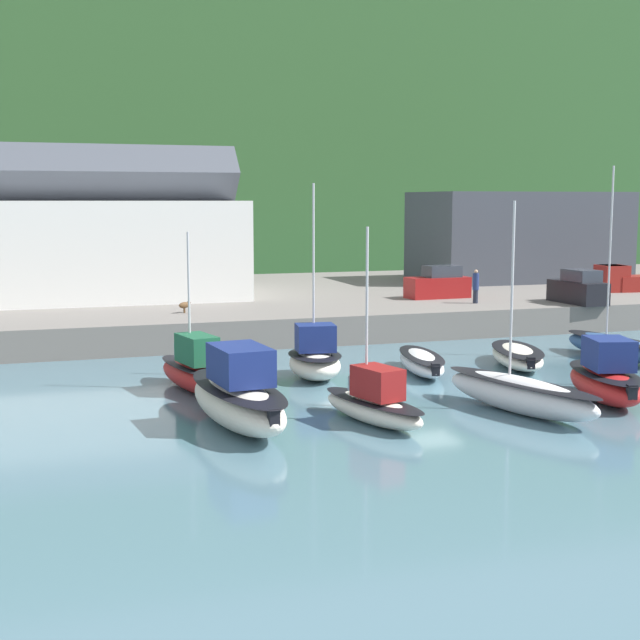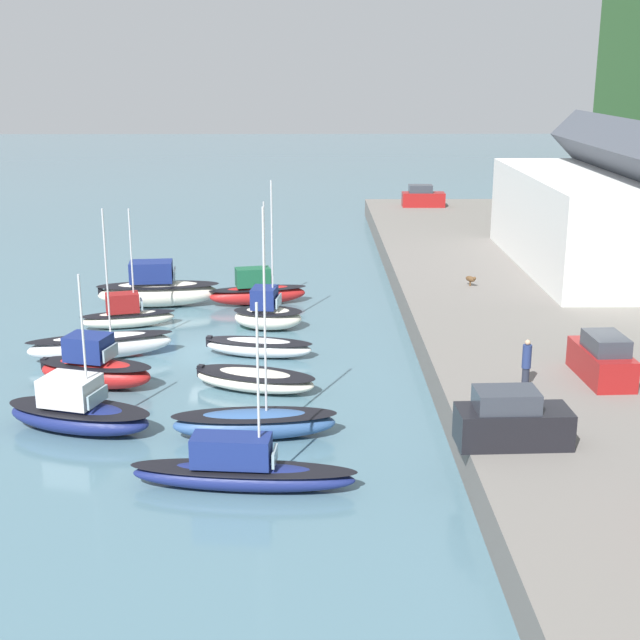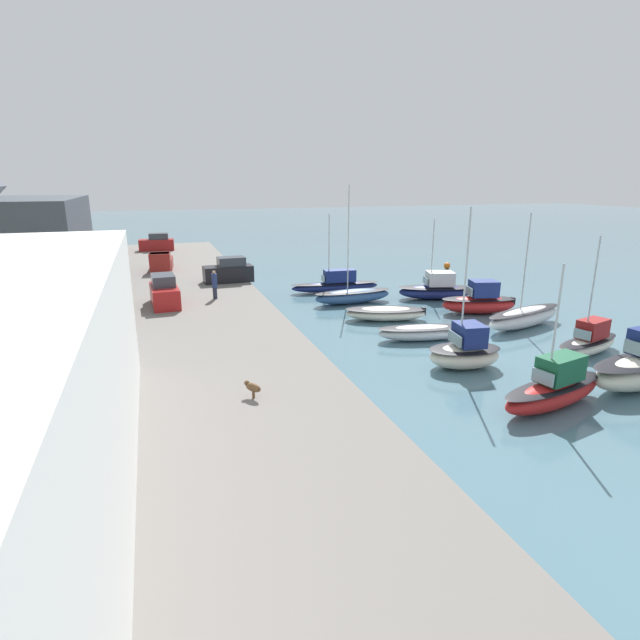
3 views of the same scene
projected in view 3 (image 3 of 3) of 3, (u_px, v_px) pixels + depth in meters
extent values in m
plane|color=slate|center=(463.00, 339.00, 33.31)|extent=(320.00, 320.00, 0.00)
cube|color=slate|center=(15.00, 375.00, 25.01)|extent=(92.97, 29.90, 1.67)
cube|color=#3D424C|center=(27.00, 241.00, 42.42)|extent=(16.44, 8.90, 7.16)
cube|color=slate|center=(83.00, 239.00, 43.77)|extent=(15.61, 0.10, 4.29)
ellipsoid|color=red|center=(553.00, 394.00, 23.22)|extent=(2.92, 6.57, 1.26)
ellipsoid|color=black|center=(554.00, 386.00, 23.10)|extent=(3.01, 6.71, 0.12)
cube|color=#195638|center=(561.00, 368.00, 23.04)|extent=(1.65, 2.43, 1.22)
cube|color=#8CA5B2|center=(543.00, 377.00, 22.47)|extent=(1.08, 0.33, 0.61)
cylinder|color=silver|center=(556.00, 326.00, 22.06)|extent=(0.10, 0.10, 5.56)
ellipsoid|color=white|center=(464.00, 356.00, 28.15)|extent=(2.86, 4.34, 1.33)
ellipsoid|color=black|center=(465.00, 349.00, 28.02)|extent=(2.96, 4.44, 0.12)
cube|color=navy|center=(469.00, 334.00, 27.84)|extent=(1.91, 1.65, 1.23)
cube|color=#8CA5B2|center=(455.00, 338.00, 27.74)|extent=(1.56, 0.32, 0.62)
cylinder|color=silver|center=(465.00, 279.00, 26.89)|extent=(0.10, 0.10, 7.60)
ellipsoid|color=silver|center=(422.00, 333.00, 33.05)|extent=(2.83, 6.09, 1.01)
ellipsoid|color=black|center=(422.00, 328.00, 32.95)|extent=(2.92, 6.22, 0.12)
cube|color=black|center=(462.00, 328.00, 33.32)|extent=(0.41, 0.35, 0.56)
ellipsoid|color=white|center=(386.00, 314.00, 37.78)|extent=(3.93, 6.43, 1.01)
ellipsoid|color=black|center=(386.00, 309.00, 37.69)|extent=(4.05, 6.57, 0.12)
cube|color=black|center=(424.00, 311.00, 37.75)|extent=(0.43, 0.38, 0.56)
ellipsoid|color=#33568E|center=(353.00, 296.00, 42.92)|extent=(2.19, 6.99, 1.23)
ellipsoid|color=black|center=(353.00, 291.00, 42.80)|extent=(2.27, 7.14, 0.12)
cylinder|color=silver|center=(348.00, 239.00, 41.40)|extent=(0.10, 0.10, 8.68)
ellipsoid|color=navy|center=(335.00, 287.00, 47.33)|extent=(2.37, 8.53, 0.97)
ellipsoid|color=black|center=(335.00, 283.00, 47.23)|extent=(2.45, 8.71, 0.12)
cube|color=navy|center=(340.00, 276.00, 47.13)|extent=(1.47, 3.05, 1.14)
cube|color=#8CA5B2|center=(323.00, 278.00, 46.82)|extent=(1.09, 0.20, 0.57)
cylinder|color=silver|center=(329.00, 249.00, 46.20)|extent=(0.10, 0.10, 6.29)
cube|color=#8CA5B2|center=(639.00, 349.00, 24.75)|extent=(1.57, 0.26, 0.66)
ellipsoid|color=white|center=(588.00, 346.00, 30.40)|extent=(2.90, 5.75, 0.99)
ellipsoid|color=black|center=(588.00, 341.00, 30.30)|extent=(2.99, 5.87, 0.12)
cube|color=maroon|center=(593.00, 329.00, 30.26)|extent=(1.60, 2.17, 1.15)
cube|color=#8CA5B2|center=(582.00, 334.00, 29.70)|extent=(1.01, 0.36, 0.57)
cylinder|color=silver|center=(593.00, 289.00, 29.20)|extent=(0.10, 0.10, 6.22)
ellipsoid|color=white|center=(524.00, 318.00, 35.87)|extent=(3.62, 7.77, 1.42)
ellipsoid|color=black|center=(525.00, 311.00, 35.74)|extent=(3.72, 7.93, 0.12)
cylinder|color=silver|center=(526.00, 262.00, 34.46)|extent=(0.10, 0.10, 6.72)
ellipsoid|color=red|center=(479.00, 305.00, 39.64)|extent=(3.56, 6.17, 1.40)
ellipsoid|color=black|center=(479.00, 299.00, 39.51)|extent=(3.67, 6.31, 0.12)
cube|color=navy|center=(484.00, 288.00, 39.30)|extent=(2.06, 2.38, 1.25)
cube|color=#8CA5B2|center=(469.00, 291.00, 39.28)|extent=(1.40, 0.47, 0.62)
cube|color=black|center=(513.00, 301.00, 39.73)|extent=(0.42, 0.36, 0.56)
ellipsoid|color=navy|center=(436.00, 292.00, 44.52)|extent=(4.18, 6.97, 1.24)
ellipsoid|color=black|center=(436.00, 287.00, 44.41)|extent=(4.31, 7.13, 0.12)
cube|color=silver|center=(440.00, 278.00, 44.20)|extent=(2.38, 2.72, 1.21)
cube|color=#8CA5B2|center=(425.00, 281.00, 44.21)|extent=(1.57, 0.56, 0.61)
cylinder|color=silver|center=(432.00, 253.00, 43.56)|extent=(0.10, 0.10, 5.78)
cube|color=maroon|center=(165.00, 296.00, 35.28)|extent=(4.28, 2.00, 1.40)
cube|color=#333842|center=(163.00, 280.00, 35.27)|extent=(2.38, 1.64, 0.76)
cube|color=maroon|center=(157.00, 245.00, 62.97)|extent=(2.07, 4.31, 1.40)
cube|color=#333842|center=(159.00, 236.00, 62.75)|extent=(1.68, 2.41, 0.76)
cube|color=black|center=(228.00, 274.00, 43.52)|extent=(1.96, 4.27, 1.40)
cube|color=#333842|center=(231.00, 261.00, 43.33)|extent=(1.62, 2.37, 0.76)
cube|color=maroon|center=(162.00, 264.00, 49.71)|extent=(3.68, 2.31, 1.10)
cube|color=maroon|center=(160.00, 263.00, 47.71)|extent=(2.06, 2.06, 1.90)
cube|color=#2D333D|center=(160.00, 256.00, 47.52)|extent=(1.78, 1.94, 0.50)
cylinder|color=#232838|center=(215.00, 293.00, 37.33)|extent=(0.32, 0.32, 0.85)
cylinder|color=navy|center=(214.00, 281.00, 37.07)|extent=(0.40, 0.40, 1.05)
sphere|color=tan|center=(214.00, 272.00, 36.90)|extent=(0.24, 0.24, 0.24)
cylinder|color=brown|center=(254.00, 395.00, 20.36)|extent=(0.12, 0.12, 0.28)
ellipsoid|color=brown|center=(253.00, 387.00, 20.28)|extent=(0.83, 0.70, 0.36)
sphere|color=brown|center=(247.00, 383.00, 20.46)|extent=(0.22, 0.22, 0.22)
sphere|color=orange|center=(447.00, 266.00, 59.60)|extent=(0.77, 0.77, 0.77)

